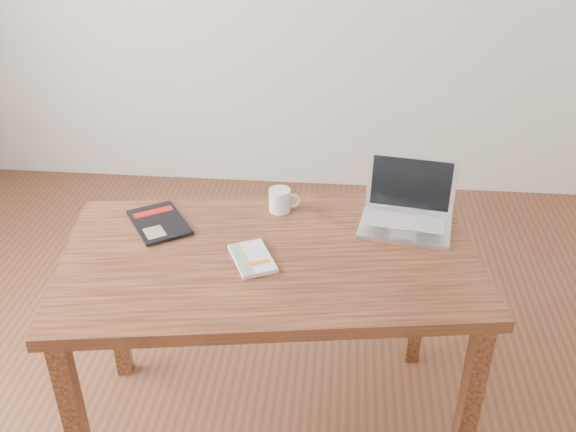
# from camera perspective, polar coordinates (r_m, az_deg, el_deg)

# --- Properties ---
(room) EXTENTS (4.04, 4.04, 2.70)m
(room) POSITION_cam_1_polar(r_m,az_deg,el_deg) (1.63, -5.01, 12.93)
(room) COLOR #58311E
(room) RESTS_ON ground
(desk) EXTENTS (1.36, 0.91, 0.75)m
(desk) POSITION_cam_1_polar(r_m,az_deg,el_deg) (2.02, -1.58, -5.44)
(desk) COLOR #542C19
(desk) RESTS_ON ground
(white_guidebook) EXTENTS (0.17, 0.21, 0.02)m
(white_guidebook) POSITION_cam_1_polar(r_m,az_deg,el_deg) (1.93, -3.20, -3.79)
(white_guidebook) COLOR beige
(white_guidebook) RESTS_ON desk
(black_guidebook) EXTENTS (0.26, 0.28, 0.01)m
(black_guidebook) POSITION_cam_1_polar(r_m,az_deg,el_deg) (2.15, -11.38, -0.57)
(black_guidebook) COLOR black
(black_guidebook) RESTS_ON desk
(laptop) EXTENTS (0.32, 0.28, 0.21)m
(laptop) POSITION_cam_1_polar(r_m,az_deg,el_deg) (2.14, 10.55, 0.48)
(laptop) COLOR silver
(laptop) RESTS_ON desk
(coffee_mug) EXTENTS (0.11, 0.07, 0.08)m
(coffee_mug) POSITION_cam_1_polar(r_m,az_deg,el_deg) (2.17, -0.68, 1.46)
(coffee_mug) COLOR white
(coffee_mug) RESTS_ON desk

